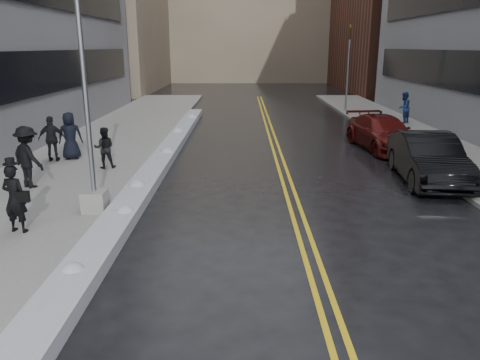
{
  "coord_description": "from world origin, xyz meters",
  "views": [
    {
      "loc": [
        0.91,
        -10.62,
        4.7
      ],
      "look_at": [
        0.84,
        1.22,
        1.3
      ],
      "focal_mm": 35.0,
      "sensor_mm": 36.0,
      "label": 1
    }
  ],
  "objects_px": {
    "pedestrian_b": "(104,148)",
    "pedestrian_d": "(52,139)",
    "car_maroon": "(382,133)",
    "fire_hydrant": "(423,142)",
    "pedestrian_e": "(28,157)",
    "lamppost": "(88,129)",
    "pedestrian_east": "(404,108)",
    "pedestrian_c": "(70,136)",
    "traffic_signal": "(348,65)",
    "car_black": "(428,158)",
    "pedestrian_fedora": "(15,199)"
  },
  "relations": [
    {
      "from": "pedestrian_e",
      "to": "car_maroon",
      "type": "relative_size",
      "value": 0.39
    },
    {
      "from": "pedestrian_fedora",
      "to": "pedestrian_b",
      "type": "height_order",
      "value": "pedestrian_fedora"
    },
    {
      "from": "pedestrian_b",
      "to": "fire_hydrant",
      "type": "bearing_deg",
      "value": -179.99
    },
    {
      "from": "traffic_signal",
      "to": "pedestrian_e",
      "type": "relative_size",
      "value": 2.92
    },
    {
      "from": "pedestrian_b",
      "to": "car_maroon",
      "type": "distance_m",
      "value": 12.64
    },
    {
      "from": "pedestrian_e",
      "to": "pedestrian_east",
      "type": "height_order",
      "value": "pedestrian_e"
    },
    {
      "from": "pedestrian_d",
      "to": "pedestrian_east",
      "type": "bearing_deg",
      "value": -157.76
    },
    {
      "from": "pedestrian_c",
      "to": "pedestrian_e",
      "type": "bearing_deg",
      "value": 73.33
    },
    {
      "from": "car_black",
      "to": "pedestrian_d",
      "type": "bearing_deg",
      "value": 175.26
    },
    {
      "from": "fire_hydrant",
      "to": "pedestrian_e",
      "type": "relative_size",
      "value": 0.36
    },
    {
      "from": "pedestrian_b",
      "to": "pedestrian_e",
      "type": "distance_m",
      "value": 3.13
    },
    {
      "from": "car_maroon",
      "to": "pedestrian_b",
      "type": "bearing_deg",
      "value": -167.11
    },
    {
      "from": "fire_hydrant",
      "to": "traffic_signal",
      "type": "relative_size",
      "value": 0.12
    },
    {
      "from": "pedestrian_e",
      "to": "pedestrian_east",
      "type": "bearing_deg",
      "value": -108.64
    },
    {
      "from": "fire_hydrant",
      "to": "pedestrian_fedora",
      "type": "xyz_separation_m",
      "value": [
        -13.78,
        -9.55,
        0.48
      ]
    },
    {
      "from": "pedestrian_east",
      "to": "pedestrian_e",
      "type": "bearing_deg",
      "value": -4.58
    },
    {
      "from": "lamppost",
      "to": "pedestrian_b",
      "type": "relative_size",
      "value": 4.81
    },
    {
      "from": "pedestrian_c",
      "to": "pedestrian_east",
      "type": "bearing_deg",
      "value": -167.84
    },
    {
      "from": "traffic_signal",
      "to": "pedestrian_b",
      "type": "relative_size",
      "value": 3.78
    },
    {
      "from": "pedestrian_b",
      "to": "pedestrian_d",
      "type": "height_order",
      "value": "pedestrian_d"
    },
    {
      "from": "pedestrian_e",
      "to": "car_black",
      "type": "relative_size",
      "value": 0.39
    },
    {
      "from": "pedestrian_b",
      "to": "pedestrian_east",
      "type": "height_order",
      "value": "pedestrian_east"
    },
    {
      "from": "lamppost",
      "to": "fire_hydrant",
      "type": "bearing_deg",
      "value": 33.04
    },
    {
      "from": "fire_hydrant",
      "to": "pedestrian_east",
      "type": "bearing_deg",
      "value": 77.78
    },
    {
      "from": "fire_hydrant",
      "to": "pedestrian_c",
      "type": "distance_m",
      "value": 15.32
    },
    {
      "from": "pedestrian_east",
      "to": "car_black",
      "type": "distance_m",
      "value": 12.85
    },
    {
      "from": "pedestrian_d",
      "to": "pedestrian_fedora",
      "type": "bearing_deg",
      "value": 97.77
    },
    {
      "from": "pedestrian_d",
      "to": "car_maroon",
      "type": "height_order",
      "value": "pedestrian_d"
    },
    {
      "from": "fire_hydrant",
      "to": "car_black",
      "type": "bearing_deg",
      "value": -108.81
    },
    {
      "from": "pedestrian_fedora",
      "to": "pedestrian_c",
      "type": "distance_m",
      "value": 8.1
    },
    {
      "from": "traffic_signal",
      "to": "pedestrian_c",
      "type": "relative_size",
      "value": 3.06
    },
    {
      "from": "fire_hydrant",
      "to": "pedestrian_d",
      "type": "xyz_separation_m",
      "value": [
        -15.84,
        -1.95,
        0.52
      ]
    },
    {
      "from": "traffic_signal",
      "to": "pedestrian_e",
      "type": "height_order",
      "value": "traffic_signal"
    },
    {
      "from": "fire_hydrant",
      "to": "lamppost",
      "type": "bearing_deg",
      "value": -146.96
    },
    {
      "from": "traffic_signal",
      "to": "pedestrian_fedora",
      "type": "xyz_separation_m",
      "value": [
        -13.28,
        -23.55,
        -2.37
      ]
    },
    {
      "from": "lamppost",
      "to": "pedestrian_c",
      "type": "height_order",
      "value": "lamppost"
    },
    {
      "from": "pedestrian_c",
      "to": "car_maroon",
      "type": "height_order",
      "value": "pedestrian_c"
    },
    {
      "from": "lamppost",
      "to": "pedestrian_d",
      "type": "bearing_deg",
      "value": 120.34
    },
    {
      "from": "traffic_signal",
      "to": "pedestrian_east",
      "type": "bearing_deg",
      "value": -69.45
    },
    {
      "from": "pedestrian_fedora",
      "to": "car_black",
      "type": "bearing_deg",
      "value": -146.4
    },
    {
      "from": "lamppost",
      "to": "pedestrian_e",
      "type": "xyz_separation_m",
      "value": [
        -2.88,
        2.36,
        -1.36
      ]
    },
    {
      "from": "fire_hydrant",
      "to": "car_maroon",
      "type": "height_order",
      "value": "car_maroon"
    },
    {
      "from": "lamppost",
      "to": "fire_hydrant",
      "type": "relative_size",
      "value": 10.45
    },
    {
      "from": "fire_hydrant",
      "to": "pedestrian_c",
      "type": "bearing_deg",
      "value": -174.06
    },
    {
      "from": "pedestrian_d",
      "to": "car_black",
      "type": "bearing_deg",
      "value": 162.95
    },
    {
      "from": "traffic_signal",
      "to": "car_black",
      "type": "height_order",
      "value": "traffic_signal"
    },
    {
      "from": "car_maroon",
      "to": "traffic_signal",
      "type": "bearing_deg",
      "value": 78.75
    },
    {
      "from": "pedestrian_fedora",
      "to": "pedestrian_c",
      "type": "height_order",
      "value": "pedestrian_c"
    },
    {
      "from": "lamppost",
      "to": "pedestrian_fedora",
      "type": "xyz_separation_m",
      "value": [
        -1.48,
        -1.55,
        -1.5
      ]
    },
    {
      "from": "pedestrian_c",
      "to": "car_black",
      "type": "xyz_separation_m",
      "value": [
        13.73,
        -2.82,
        -0.27
      ]
    }
  ]
}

